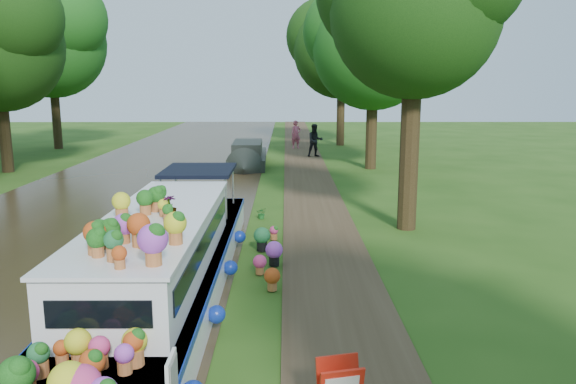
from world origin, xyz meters
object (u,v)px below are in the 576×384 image
(pedestrian_pink, at_px, (296,134))
(plant_boat, at_px, (159,267))
(pedestrian_dark, at_px, (315,140))
(second_boat, at_px, (248,156))

(pedestrian_pink, bearing_deg, plant_boat, -117.44)
(pedestrian_pink, bearing_deg, pedestrian_dark, -97.12)
(plant_boat, xyz_separation_m, second_boat, (0.42, 19.09, -0.33))
(plant_boat, distance_m, pedestrian_dark, 23.02)
(pedestrian_pink, bearing_deg, second_boat, -129.79)
(plant_boat, relative_size, pedestrian_pink, 7.34)
(second_boat, relative_size, pedestrian_pink, 3.58)
(plant_boat, xyz_separation_m, pedestrian_pink, (3.10, 26.93, 0.10))
(pedestrian_pink, distance_m, pedestrian_dark, 4.41)
(second_boat, xyz_separation_m, pedestrian_pink, (2.69, 7.84, 0.43))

